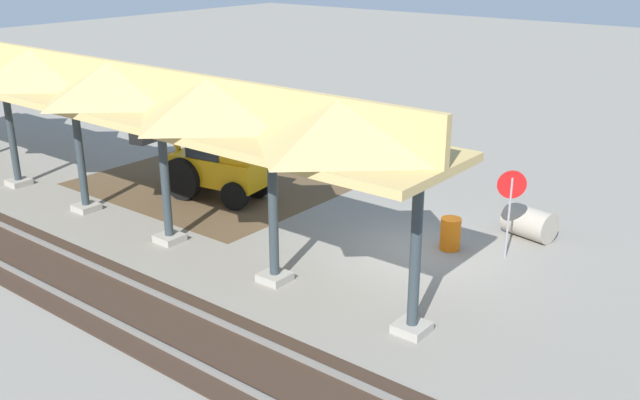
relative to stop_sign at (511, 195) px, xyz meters
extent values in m
plane|color=gray|center=(1.94, 1.07, -1.76)|extent=(120.00, 120.00, 0.00)
cube|color=brown|center=(10.68, 0.51, -1.76)|extent=(8.46, 7.00, 0.01)
cube|color=#9E998E|center=(-0.08, 4.88, -1.66)|extent=(0.70, 0.70, 0.20)
cylinder|color=#2D383D|center=(-0.08, 4.88, 0.04)|extent=(0.24, 0.24, 3.60)
cube|color=#9E998E|center=(3.90, 4.88, -1.66)|extent=(0.70, 0.70, 0.20)
cylinder|color=#2D383D|center=(3.90, 4.88, 0.04)|extent=(0.24, 0.24, 3.60)
cube|color=#9E998E|center=(7.88, 4.88, -1.66)|extent=(0.70, 0.70, 0.20)
cylinder|color=#2D383D|center=(7.88, 4.88, 0.04)|extent=(0.24, 0.24, 3.60)
cube|color=#9E998E|center=(11.87, 4.88, -1.66)|extent=(0.70, 0.70, 0.20)
cylinder|color=#2D383D|center=(11.87, 4.88, 0.04)|extent=(0.24, 0.24, 3.60)
cube|color=#9E998E|center=(15.85, 4.88, -1.66)|extent=(0.70, 0.70, 0.20)
cylinder|color=#2D383D|center=(15.85, 4.88, 0.04)|extent=(0.24, 0.24, 3.60)
cube|color=tan|center=(11.87, 4.88, 1.94)|extent=(25.11, 3.20, 0.20)
cube|color=tan|center=(11.87, 4.88, 2.59)|extent=(25.11, 0.20, 1.10)
pyramid|color=tan|center=(1.91, 4.88, 2.59)|extent=(3.59, 3.20, 1.10)
pyramid|color=tan|center=(5.89, 4.88, 2.59)|extent=(3.59, 3.20, 1.10)
pyramid|color=tan|center=(9.88, 4.88, 2.59)|extent=(3.59, 3.20, 1.10)
pyramid|color=tan|center=(13.86, 4.88, 2.59)|extent=(3.59, 3.20, 1.10)
cube|color=slate|center=(1.94, 7.29, -1.69)|extent=(60.00, 0.08, 0.15)
cube|color=slate|center=(1.94, 8.72, -1.69)|extent=(60.00, 0.08, 0.15)
cube|color=#38281E|center=(1.94, 8.01, -1.75)|extent=(60.00, 2.58, 0.03)
cylinder|color=gray|center=(0.00, 0.00, -0.64)|extent=(0.06, 0.06, 2.25)
cylinder|color=red|center=(0.00, 0.00, 0.30)|extent=(0.64, 0.46, 0.76)
cube|color=orange|center=(9.45, 1.42, -0.79)|extent=(3.37, 1.81, 0.90)
cube|color=#1E262D|center=(9.65, 1.46, 0.36)|extent=(1.48, 1.37, 1.40)
cube|color=orange|center=(8.44, 1.25, -0.09)|extent=(1.32, 1.27, 0.50)
cylinder|color=black|center=(10.51, 0.88, -1.06)|extent=(1.43, 0.53, 1.40)
cylinder|color=black|center=(10.28, 2.29, -1.06)|extent=(1.43, 0.53, 1.40)
cylinder|color=black|center=(8.48, 0.60, -1.31)|extent=(0.94, 0.45, 0.90)
cylinder|color=black|center=(8.27, 1.88, -1.31)|extent=(0.94, 0.45, 0.90)
cylinder|color=orange|center=(11.48, 1.76, 0.31)|extent=(1.08, 0.35, 1.41)
cylinder|color=orange|center=(12.24, 1.89, 0.43)|extent=(0.77, 0.28, 1.15)
cube|color=#47474C|center=(12.54, 1.94, -0.10)|extent=(0.72, 0.89, 0.40)
cone|color=brown|center=(11.91, -0.40, -1.76)|extent=(4.95, 4.95, 1.95)
cylinder|color=#9E9384|center=(0.08, -1.71, -1.31)|extent=(1.51, 1.15, 0.90)
cylinder|color=black|center=(0.75, -1.85, -1.31)|extent=(0.14, 0.58, 0.59)
cylinder|color=orange|center=(1.44, 0.42, -1.31)|extent=(0.56, 0.56, 0.90)
camera|label=1|loc=(-6.96, 16.72, 6.20)|focal=40.00mm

